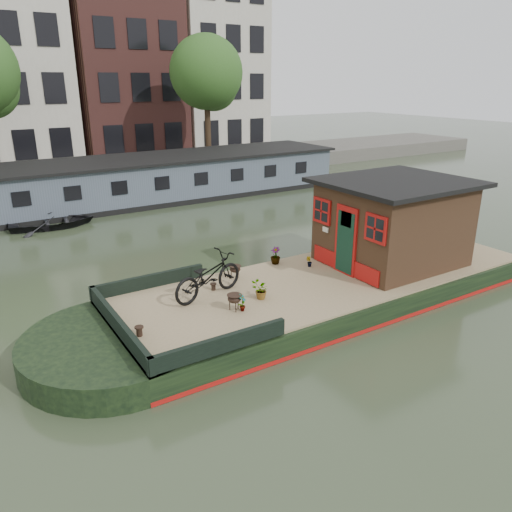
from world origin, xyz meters
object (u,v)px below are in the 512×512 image
dinghy (52,219)px  brazier_rear (235,272)px  potted_plant_a (242,303)px  cabin (393,221)px  brazier_front (234,302)px  bicycle (208,276)px

dinghy → brazier_rear: bearing=-159.2°
potted_plant_a → dinghy: 12.20m
cabin → brazier_front: bearing=-175.8°
bicycle → brazier_front: bicycle is taller
brazier_rear → dinghy: 10.60m
cabin → potted_plant_a: cabin is taller
brazier_front → dinghy: bearing=98.3°
bicycle → potted_plant_a: bicycle is taller
cabin → dinghy: 13.66m
cabin → brazier_rear: size_ratio=10.58×
bicycle → dinghy: bicycle is taller
bicycle → brazier_rear: bearing=-74.7°
cabin → potted_plant_a: 5.48m
potted_plant_a → brazier_front: bearing=134.1°
potted_plant_a → brazier_rear: (0.85, 1.80, -0.02)m
cabin → brazier_front: 5.60m
potted_plant_a → brazier_front: 0.19m
potted_plant_a → brazier_rear: bearing=64.8°
bicycle → brazier_front: 1.09m
brazier_front → potted_plant_a: bearing=-45.9°
cabin → brazier_rear: (-4.51, 1.26, -1.04)m
brazier_front → brazier_rear: size_ratio=1.05×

